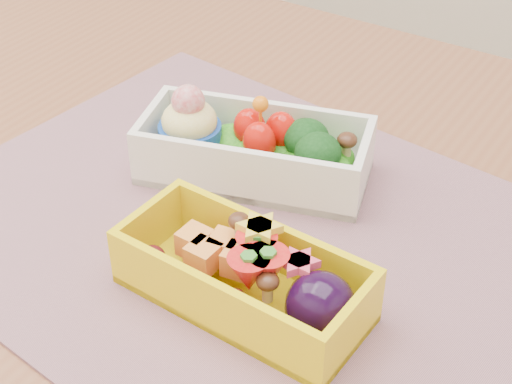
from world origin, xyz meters
The scene contains 4 objects.
table centered at (0.00, 0.00, 0.65)m, with size 1.20×0.80×0.75m.
placemat centered at (0.01, 0.00, 0.75)m, with size 0.49×0.38×0.00m, color #99696D.
bento_white centered at (-0.03, 0.07, 0.78)m, with size 0.21×0.13×0.08m.
bento_yellow centered at (0.05, -0.06, 0.78)m, with size 0.18×0.08×0.06m.
Camera 1 is at (0.27, -0.39, 1.14)m, focal length 55.49 mm.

